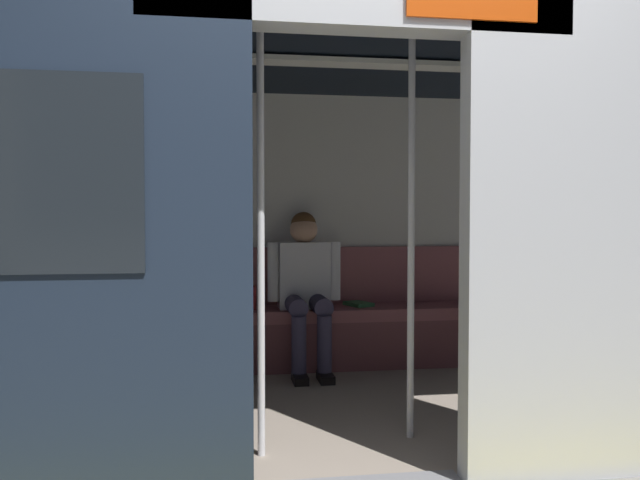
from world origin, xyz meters
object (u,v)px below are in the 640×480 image
bench_seat (299,323)px  grab_pole_far (411,236)px  book (358,304)px  grab_pole_door (261,238)px  train_car (310,162)px  person_seated (305,280)px  handbag (238,298)px

bench_seat → grab_pole_far: size_ratio=1.44×
book → grab_pole_door: 2.08m
train_car → grab_pole_far: train_car is taller
bench_seat → person_seated: 0.33m
person_seated → handbag: (0.50, -0.08, -0.13)m
person_seated → grab_pole_far: size_ratio=0.57×
train_car → person_seated: bearing=-95.7°
person_seated → grab_pole_door: (0.43, 1.67, 0.37)m
train_car → book: bearing=-116.2°
train_car → bench_seat: train_car is taller
train_car → book: (-0.53, -1.07, -1.00)m
grab_pole_door → person_seated: bearing=-104.4°
bench_seat → grab_pole_far: grab_pole_far is taller
person_seated → train_car: bearing=84.3°
book → grab_pole_door: (0.86, 1.80, 0.58)m
grab_pole_far → train_car: bearing=-53.3°
train_car → bench_seat: bearing=-93.1°
bench_seat → person_seated: bearing=126.5°
handbag → grab_pole_door: size_ratio=0.12×
train_car → book: train_car is taller
bench_seat → grab_pole_door: size_ratio=1.44×
handbag → train_car: bearing=111.6°
train_car → grab_pole_door: (0.33, 0.73, -0.42)m
train_car → grab_pole_far: size_ratio=3.06×
grab_pole_door → grab_pole_far: 0.79m
train_car → handbag: size_ratio=24.62×
book → handbag: bearing=-19.4°
book → person_seated: bearing=-5.3°
person_seated → handbag: size_ratio=4.56×
book → grab_pole_door: grab_pole_door is taller
bench_seat → grab_pole_far: (-0.39, 1.58, 0.70)m
person_seated → grab_pole_door: bearing=75.6°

